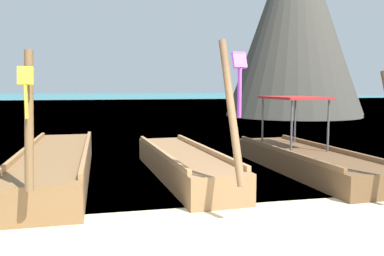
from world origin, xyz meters
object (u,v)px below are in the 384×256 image
(longtail_boat_violet_ribbon, at_px, (183,164))
(karst_rock, at_px, (299,23))
(longtail_boat_green_ribbon, at_px, (306,159))
(longtail_boat_yellow_ribbon, at_px, (57,164))

(longtail_boat_violet_ribbon, distance_m, karst_rock, 21.62)
(longtail_boat_green_ribbon, relative_size, karst_rock, 0.42)
(longtail_boat_violet_ribbon, bearing_deg, longtail_boat_yellow_ribbon, 169.87)
(longtail_boat_green_ribbon, distance_m, karst_rock, 20.24)
(longtail_boat_green_ribbon, bearing_deg, longtail_boat_yellow_ribbon, 174.34)
(longtail_boat_violet_ribbon, height_order, longtail_boat_green_ribbon, longtail_boat_violet_ribbon)
(longtail_boat_yellow_ribbon, relative_size, longtail_boat_green_ribbon, 1.19)
(longtail_boat_violet_ribbon, height_order, karst_rock, karst_rock)
(longtail_boat_yellow_ribbon, height_order, karst_rock, karst_rock)
(longtail_boat_yellow_ribbon, distance_m, longtail_boat_violet_ribbon, 2.80)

